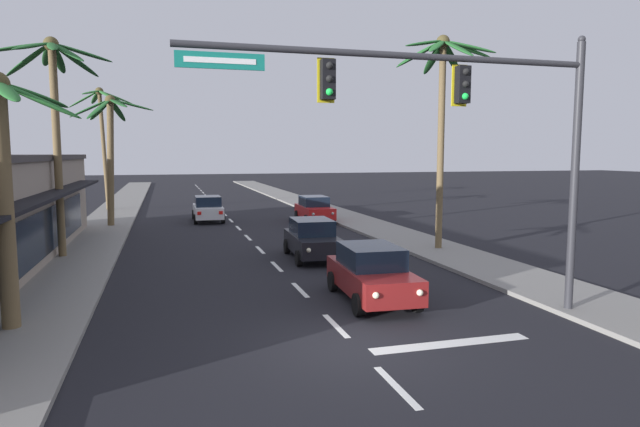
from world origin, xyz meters
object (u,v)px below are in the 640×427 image
(sedan_oncoming_far, at_px, (208,208))
(palm_left_third, at_px, (110,137))
(traffic_signal_mast, at_px, (470,116))
(palm_left_second, at_px, (54,91))
(sedan_parked_nearest_kerb, at_px, (314,209))
(palm_left_farthest, at_px, (102,120))
(palm_left_nearest, at_px, (1,161))
(sedan_lead_at_stop_bar, at_px, (372,273))
(palm_right_second, at_px, (442,88))
(sedan_third_in_queue, at_px, (312,239))

(sedan_oncoming_far, distance_m, palm_left_third, 7.50)
(traffic_signal_mast, relative_size, palm_left_second, 1.17)
(sedan_parked_nearest_kerb, bearing_deg, palm_left_farthest, 142.36)
(sedan_parked_nearest_kerb, bearing_deg, palm_left_third, 177.00)
(palm_left_nearest, distance_m, palm_left_farthest, 30.33)
(sedan_parked_nearest_kerb, bearing_deg, sedan_lead_at_stop_bar, -100.15)
(palm_left_third, bearing_deg, palm_left_nearest, -92.03)
(traffic_signal_mast, distance_m, palm_right_second, 11.07)
(sedan_lead_at_stop_bar, xyz_separation_m, sedan_parked_nearest_kerb, (3.42, 19.11, 0.00))
(palm_left_second, bearing_deg, sedan_lead_at_stop_bar, -43.51)
(palm_left_nearest, bearing_deg, sedan_lead_at_stop_bar, 2.22)
(sedan_parked_nearest_kerb, distance_m, palm_right_second, 13.88)
(sedan_lead_at_stop_bar, relative_size, palm_left_third, 0.57)
(palm_left_farthest, bearing_deg, sedan_lead_at_stop_bar, -70.68)
(sedan_lead_at_stop_bar, bearing_deg, traffic_signal_mast, -60.47)
(palm_left_second, xyz_separation_m, palm_left_farthest, (-0.21, 20.10, 0.04))
(sedan_third_in_queue, height_order, palm_left_nearest, palm_left_nearest)
(traffic_signal_mast, height_order, palm_left_second, palm_left_second)
(palm_left_second, bearing_deg, sedan_parked_nearest_kerb, 34.52)
(palm_left_nearest, distance_m, palm_right_second, 17.78)
(palm_left_nearest, bearing_deg, palm_left_farthest, 91.34)
(palm_left_nearest, relative_size, palm_left_second, 0.70)
(sedan_parked_nearest_kerb, distance_m, palm_left_nearest, 23.77)
(palm_left_third, xyz_separation_m, palm_right_second, (15.09, -12.61, 1.94))
(palm_right_second, bearing_deg, palm_left_second, 171.08)
(palm_left_farthest, relative_size, palm_right_second, 0.98)
(sedan_oncoming_far, xyz_separation_m, palm_left_second, (-6.95, -11.52, 6.15))
(sedan_oncoming_far, height_order, palm_left_nearest, palm_left_nearest)
(sedan_lead_at_stop_bar, height_order, palm_left_nearest, palm_left_nearest)
(sedan_oncoming_far, relative_size, palm_left_nearest, 0.70)
(sedan_oncoming_far, bearing_deg, sedan_third_in_queue, -76.98)
(sedan_lead_at_stop_bar, distance_m, palm_left_second, 15.40)
(palm_left_second, relative_size, palm_left_farthest, 0.97)
(sedan_lead_at_stop_bar, bearing_deg, sedan_oncoming_far, 98.81)
(traffic_signal_mast, distance_m, palm_left_second, 17.24)
(sedan_third_in_queue, relative_size, palm_right_second, 0.47)
(sedan_lead_at_stop_bar, xyz_separation_m, palm_left_nearest, (-9.74, -0.38, 3.43))
(palm_right_second, bearing_deg, sedan_lead_at_stop_bar, -130.25)
(sedan_third_in_queue, height_order, palm_left_third, palm_left_third)
(sedan_third_in_queue, relative_size, palm_left_second, 0.49)
(palm_left_farthest, bearing_deg, palm_right_second, -53.91)
(sedan_oncoming_far, distance_m, palm_right_second, 18.12)
(sedan_oncoming_far, bearing_deg, palm_left_farthest, 129.86)
(sedan_lead_at_stop_bar, height_order, palm_right_second, palm_right_second)
(traffic_signal_mast, distance_m, sedan_third_in_queue, 10.84)
(sedan_third_in_queue, xyz_separation_m, palm_left_third, (-9.04, 12.80, 4.60))
(sedan_parked_nearest_kerb, height_order, palm_left_nearest, palm_left_nearest)
(traffic_signal_mast, relative_size, sedan_parked_nearest_kerb, 2.39)
(sedan_lead_at_stop_bar, distance_m, sedan_third_in_queue, 6.97)
(palm_left_third, xyz_separation_m, palm_left_farthest, (-1.42, 10.05, 1.60))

